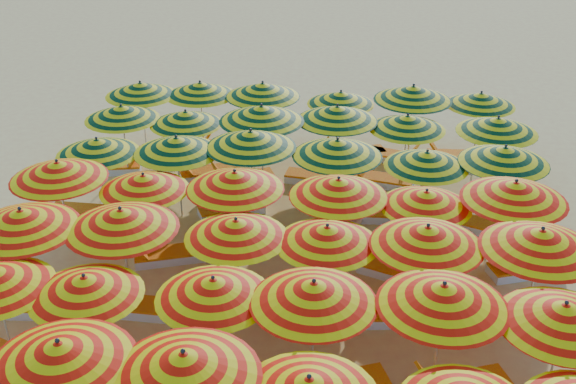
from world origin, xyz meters
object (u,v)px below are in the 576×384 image
at_px(lounger_21, 471,223).
at_px(umbrella_13, 121,219).
at_px(lounger_30, 454,156).
at_px(umbrella_26, 251,139).
at_px(lounger_18, 85,212).
at_px(umbrella_12, 22,220).
at_px(umbrella_18, 58,170).
at_px(umbrella_22, 426,199).
at_px(lounger_17, 524,268).
at_px(umbrella_30, 122,113).
at_px(umbrella_35, 498,125).
at_px(umbrella_25, 177,145).
at_px(lounger_20, 355,213).
at_px(lounger_16, 398,271).
at_px(lounger_9, 10,306).
at_px(lounger_15, 169,255).
at_px(lounger_26, 381,180).
at_px(umbrella_37, 200,89).
at_px(lounger_25, 317,178).
at_px(umbrella_39, 341,98).
at_px(umbrella_29, 505,155).
at_px(umbrella_28, 427,159).
at_px(umbrella_31, 186,118).
at_px(umbrella_1, 60,354).
at_px(umbrella_2, 184,365).
at_px(umbrella_36, 141,89).
at_px(lounger_14, 494,319).
at_px(umbrella_16, 427,236).
at_px(umbrella_34, 407,122).
at_px(umbrella_32, 262,114).
at_px(lounger_23, 208,172).
at_px(lounger_13, 389,315).
at_px(lounger_4, 124,364).
at_px(lounger_29, 391,156).
at_px(umbrella_21, 338,188).
at_px(lounger_11, 216,299).
at_px(umbrella_8, 213,288).
at_px(umbrella_23, 515,191).
at_px(lounger_12, 300,312).
at_px(lounger_28, 355,154).
at_px(lounger_5, 190,371).
at_px(umbrella_7, 85,286).
at_px(umbrella_41, 481,99).
at_px(umbrella_38, 263,90).
at_px(lounger_10, 152,308).
at_px(umbrella_19, 144,183).
at_px(umbrella_24, 97,147).
at_px(lounger_19, 233,209).
at_px(umbrella_11, 564,315).
at_px(umbrella_14, 236,229).
at_px(lounger_27, 187,145).

bearing_deg(lounger_21, umbrella_13, 50.55).
bearing_deg(lounger_30, umbrella_26, 32.20).
distance_m(umbrella_26, lounger_18, 4.78).
distance_m(umbrella_12, umbrella_18, 2.34).
height_order(umbrella_22, lounger_17, umbrella_22).
xyz_separation_m(umbrella_30, umbrella_35, (10.23, -0.21, 0.08)).
bearing_deg(umbrella_25, umbrella_35, 13.76).
bearing_deg(lounger_20, lounger_16, 110.89).
bearing_deg(lounger_9, umbrella_22, 11.83).
height_order(lounger_15, lounger_26, same).
height_order(umbrella_37, lounger_25, umbrella_37).
bearing_deg(umbrella_39, umbrella_29, -45.31).
relative_size(umbrella_28, lounger_30, 1.51).
xyz_separation_m(umbrella_31, lounger_20, (4.72, -1.86, -1.73)).
relative_size(umbrella_1, umbrella_2, 1.04).
relative_size(umbrella_36, lounger_14, 1.30).
bearing_deg(umbrella_16, umbrella_34, 90.03).
relative_size(umbrella_29, umbrella_32, 0.96).
distance_m(lounger_23, lounger_26, 4.95).
xyz_separation_m(umbrella_28, lounger_13, (-0.93, -3.88, -1.77)).
height_order(umbrella_36, lounger_20, umbrella_36).
bearing_deg(lounger_16, umbrella_25, 179.65).
height_order(umbrella_16, lounger_4, umbrella_16).
relative_size(lounger_21, lounger_29, 1.00).
xyz_separation_m(umbrella_25, lounger_14, (7.35, -3.92, -1.87)).
distance_m(umbrella_21, lounger_11, 3.58).
bearing_deg(umbrella_28, umbrella_8, -126.01).
xyz_separation_m(umbrella_23, lounger_12, (-4.46, -1.98, -2.00)).
relative_size(lounger_14, lounger_18, 0.99).
xyz_separation_m(umbrella_37, lounger_11, (1.78, -7.92, -1.84)).
xyz_separation_m(umbrella_1, lounger_28, (4.47, 11.91, -2.01)).
bearing_deg(umbrella_8, lounger_21, 46.93).
bearing_deg(umbrella_28, umbrella_35, 46.06).
height_order(umbrella_22, umbrella_25, umbrella_25).
bearing_deg(umbrella_39, lounger_16, -77.10).
height_order(lounger_5, lounger_23, same).
bearing_deg(umbrella_18, umbrella_7, -63.88).
relative_size(umbrella_32, lounger_23, 1.51).
bearing_deg(lounger_15, umbrella_21, 163.75).
height_order(umbrella_41, lounger_25, umbrella_41).
relative_size(umbrella_31, umbrella_38, 0.96).
bearing_deg(lounger_10, lounger_17, -161.38).
relative_size(umbrella_1, lounger_28, 1.68).
xyz_separation_m(umbrella_34, umbrella_37, (-6.05, 2.02, 0.04)).
distance_m(umbrella_16, lounger_12, 3.12).
distance_m(umbrella_19, umbrella_24, 2.41).
relative_size(umbrella_21, lounger_19, 1.51).
relative_size(umbrella_11, umbrella_14, 0.88).
relative_size(lounger_4, lounger_25, 1.01).
bearing_deg(lounger_27, umbrella_28, -29.54).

